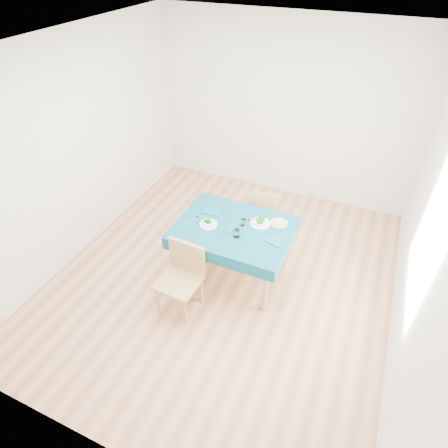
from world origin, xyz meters
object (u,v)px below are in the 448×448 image
at_px(table, 233,251).
at_px(side_plate, 279,223).
at_px(bowl_near, 209,223).
at_px(chair_far, 261,210).
at_px(bowl_far, 260,221).
at_px(chair_near, 178,274).

xyz_separation_m(table, side_plate, (0.47, 0.28, 0.38)).
bearing_deg(bowl_near, side_plate, 25.80).
distance_m(chair_far, bowl_far, 0.75).
distance_m(chair_near, bowl_near, 0.72).
relative_size(chair_far, bowl_near, 4.30).
height_order(table, side_plate, side_plate).
bearing_deg(chair_near, bowl_near, 89.24).
relative_size(chair_near, side_plate, 5.18).
relative_size(bowl_far, side_plate, 1.15).
height_order(bowl_far, side_plate, bowl_far).
relative_size(chair_far, bowl_far, 3.81).
xyz_separation_m(chair_far, bowl_far, (0.20, -0.64, 0.33)).
bearing_deg(table, chair_near, -113.68).
bearing_deg(side_plate, bowl_near, -154.20).
bearing_deg(bowl_far, bowl_near, -154.27).
relative_size(chair_near, chair_far, 1.18).
bearing_deg(side_plate, table, -148.63).
xyz_separation_m(chair_far, side_plate, (0.40, -0.55, 0.30)).
xyz_separation_m(chair_near, chair_far, (0.40, 1.59, -0.08)).
relative_size(bowl_near, side_plate, 1.02).
bearing_deg(chair_far, side_plate, 112.29).
bearing_deg(bowl_near, bowl_far, 25.73).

